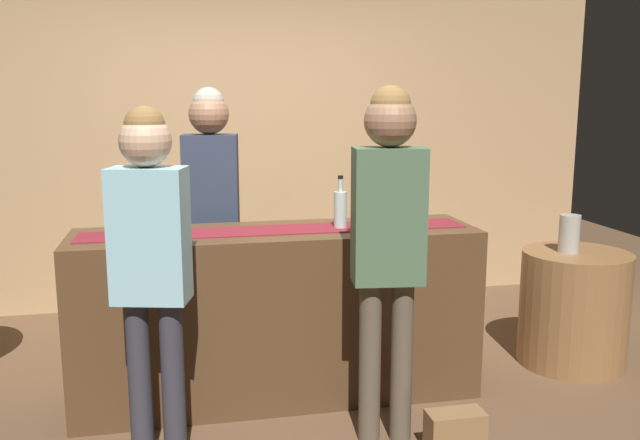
{
  "coord_description": "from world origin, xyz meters",
  "views": [
    {
      "loc": [
        -0.52,
        -3.68,
        1.73
      ],
      "look_at": [
        0.25,
        0.0,
        1.03
      ],
      "focal_mm": 37.92,
      "sensor_mm": 36.0,
      "label": 1
    }
  ],
  "objects_px": {
    "wine_glass_near_customer": "(387,208)",
    "vase_on_side_table": "(569,234)",
    "bartender": "(211,194)",
    "handbag": "(455,433)",
    "wine_glass_mid_counter": "(154,214)",
    "customer_sipping": "(388,226)",
    "wine_bottle_amber": "(114,213)",
    "wine_bottle_clear": "(340,209)",
    "round_side_table": "(574,308)",
    "customer_browsing": "(150,248)"
  },
  "relations": [
    {
      "from": "bartender",
      "to": "handbag",
      "type": "xyz_separation_m",
      "value": [
        1.07,
        -1.43,
        -1.0
      ]
    },
    {
      "from": "wine_bottle_amber",
      "to": "handbag",
      "type": "distance_m",
      "value": 2.11
    },
    {
      "from": "bartender",
      "to": "round_side_table",
      "type": "xyz_separation_m",
      "value": [
        2.27,
        -0.51,
        -0.74
      ]
    },
    {
      "from": "bartender",
      "to": "customer_browsing",
      "type": "relative_size",
      "value": 1.06
    },
    {
      "from": "customer_sipping",
      "to": "customer_browsing",
      "type": "relative_size",
      "value": 1.05
    },
    {
      "from": "wine_glass_near_customer",
      "to": "handbag",
      "type": "relative_size",
      "value": 0.51
    },
    {
      "from": "wine_bottle_clear",
      "to": "handbag",
      "type": "distance_m",
      "value": 1.34
    },
    {
      "from": "wine_glass_mid_counter",
      "to": "bartender",
      "type": "relative_size",
      "value": 0.08
    },
    {
      "from": "wine_bottle_amber",
      "to": "bartender",
      "type": "height_order",
      "value": "bartender"
    },
    {
      "from": "customer_browsing",
      "to": "round_side_table",
      "type": "distance_m",
      "value": 2.76
    },
    {
      "from": "wine_bottle_clear",
      "to": "wine_glass_mid_counter",
      "type": "height_order",
      "value": "wine_bottle_clear"
    },
    {
      "from": "round_side_table",
      "to": "handbag",
      "type": "bearing_deg",
      "value": -142.35
    },
    {
      "from": "round_side_table",
      "to": "vase_on_side_table",
      "type": "distance_m",
      "value": 0.49
    },
    {
      "from": "bartender",
      "to": "customer_sipping",
      "type": "xyz_separation_m",
      "value": [
        0.78,
        -1.21,
        -0.0
      ]
    },
    {
      "from": "vase_on_side_table",
      "to": "handbag",
      "type": "distance_m",
      "value": 1.66
    },
    {
      "from": "wine_bottle_amber",
      "to": "round_side_table",
      "type": "distance_m",
      "value": 2.91
    },
    {
      "from": "wine_bottle_clear",
      "to": "wine_glass_mid_counter",
      "type": "relative_size",
      "value": 2.1
    },
    {
      "from": "wine_glass_near_customer",
      "to": "customer_sipping",
      "type": "bearing_deg",
      "value": -106.77
    },
    {
      "from": "wine_glass_mid_counter",
      "to": "handbag",
      "type": "relative_size",
      "value": 0.51
    },
    {
      "from": "wine_glass_near_customer",
      "to": "wine_glass_mid_counter",
      "type": "bearing_deg",
      "value": 177.53
    },
    {
      "from": "customer_sipping",
      "to": "vase_on_side_table",
      "type": "bearing_deg",
      "value": 33.94
    },
    {
      "from": "wine_bottle_amber",
      "to": "handbag",
      "type": "relative_size",
      "value": 1.08
    },
    {
      "from": "vase_on_side_table",
      "to": "wine_bottle_clear",
      "type": "bearing_deg",
      "value": -176.09
    },
    {
      "from": "vase_on_side_table",
      "to": "handbag",
      "type": "relative_size",
      "value": 0.86
    },
    {
      "from": "bartender",
      "to": "handbag",
      "type": "relative_size",
      "value": 6.33
    },
    {
      "from": "customer_sipping",
      "to": "handbag",
      "type": "height_order",
      "value": "customer_sipping"
    },
    {
      "from": "wine_bottle_amber",
      "to": "round_side_table",
      "type": "bearing_deg",
      "value": -0.27
    },
    {
      "from": "wine_glass_near_customer",
      "to": "vase_on_side_table",
      "type": "height_order",
      "value": "wine_glass_near_customer"
    },
    {
      "from": "wine_bottle_amber",
      "to": "wine_glass_mid_counter",
      "type": "height_order",
      "value": "wine_bottle_amber"
    },
    {
      "from": "wine_bottle_amber",
      "to": "round_side_table",
      "type": "xyz_separation_m",
      "value": [
        2.82,
        -0.01,
        -0.72
      ]
    },
    {
      "from": "bartender",
      "to": "handbag",
      "type": "distance_m",
      "value": 2.05
    },
    {
      "from": "round_side_table",
      "to": "handbag",
      "type": "distance_m",
      "value": 1.54
    },
    {
      "from": "handbag",
      "to": "wine_bottle_clear",
      "type": "bearing_deg",
      "value": 114.31
    },
    {
      "from": "bartender",
      "to": "round_side_table",
      "type": "relative_size",
      "value": 2.39
    },
    {
      "from": "customer_sipping",
      "to": "round_side_table",
      "type": "xyz_separation_m",
      "value": [
        1.49,
        0.71,
        -0.74
      ]
    },
    {
      "from": "wine_glass_mid_counter",
      "to": "handbag",
      "type": "height_order",
      "value": "wine_glass_mid_counter"
    },
    {
      "from": "bartender",
      "to": "customer_sipping",
      "type": "distance_m",
      "value": 1.44
    },
    {
      "from": "wine_glass_near_customer",
      "to": "handbag",
      "type": "bearing_deg",
      "value": -83.76
    },
    {
      "from": "round_side_table",
      "to": "wine_glass_mid_counter",
      "type": "bearing_deg",
      "value": -179.9
    },
    {
      "from": "wine_bottle_amber",
      "to": "customer_sipping",
      "type": "height_order",
      "value": "customer_sipping"
    },
    {
      "from": "wine_glass_near_customer",
      "to": "handbag",
      "type": "distance_m",
      "value": 1.3
    },
    {
      "from": "handbag",
      "to": "wine_glass_mid_counter",
      "type": "bearing_deg",
      "value": 146.78
    },
    {
      "from": "wine_bottle_amber",
      "to": "bartender",
      "type": "bearing_deg",
      "value": 41.87
    },
    {
      "from": "wine_glass_mid_counter",
      "to": "handbag",
      "type": "xyz_separation_m",
      "value": [
        1.4,
        -0.92,
        -0.97
      ]
    },
    {
      "from": "round_side_table",
      "to": "vase_on_side_table",
      "type": "bearing_deg",
      "value": 166.56
    },
    {
      "from": "wine_bottle_clear",
      "to": "round_side_table",
      "type": "xyz_separation_m",
      "value": [
        1.57,
        0.09,
        -0.72
      ]
    },
    {
      "from": "wine_bottle_clear",
      "to": "customer_sipping",
      "type": "height_order",
      "value": "customer_sipping"
    },
    {
      "from": "wine_bottle_clear",
      "to": "wine_glass_mid_counter",
      "type": "xyz_separation_m",
      "value": [
        -1.03,
        0.09,
        -0.01
      ]
    },
    {
      "from": "wine_glass_mid_counter",
      "to": "customer_sipping",
      "type": "height_order",
      "value": "customer_sipping"
    },
    {
      "from": "customer_sipping",
      "to": "customer_browsing",
      "type": "bearing_deg",
      "value": -176.01
    }
  ]
}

